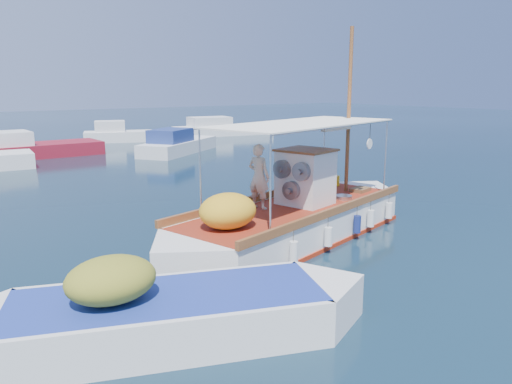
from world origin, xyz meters
TOP-DOWN VIEW (x-y plane):
  - ground at (0.00, 0.00)m, footprint 160.00×160.00m
  - fishing_caique at (-0.38, -0.71)m, footprint 9.85×4.44m
  - dinghy at (-5.83, -3.75)m, footprint 6.74×3.79m
  - bg_boat_n at (-3.19, 21.11)m, footprint 9.11×2.93m
  - bg_boat_ne at (5.52, 17.52)m, footprint 6.88×5.66m
  - bg_boat_e at (14.05, 25.82)m, footprint 8.85×3.97m
  - bg_boat_far_n at (5.05, 26.15)m, footprint 5.82×3.78m

SIDE VIEW (x-z plane):
  - ground at x=0.00m, z-range 0.00..0.00m
  - dinghy at x=-5.83m, z-range -0.51..1.25m
  - bg_boat_e at x=14.05m, z-range -0.41..1.39m
  - bg_boat_n at x=-3.19m, z-range -0.41..1.39m
  - bg_boat_ne at x=5.52m, z-range -0.41..1.39m
  - bg_boat_far_n at x=5.05m, z-range -0.41..1.39m
  - fishing_caique at x=-0.38m, z-range -2.55..3.64m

